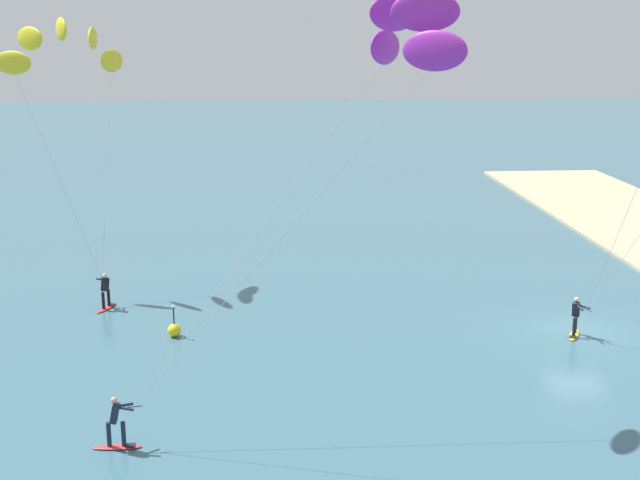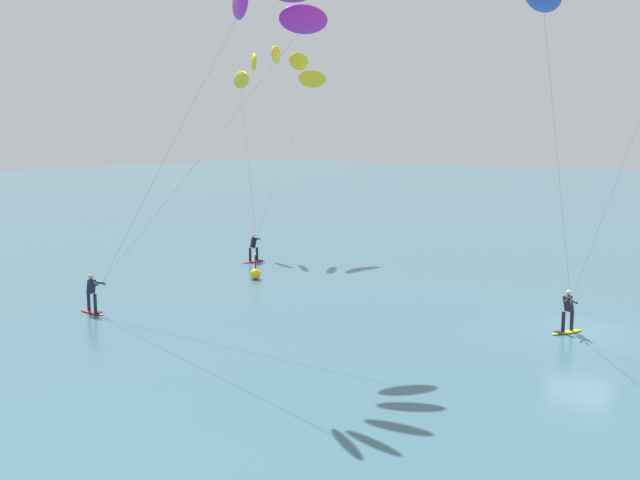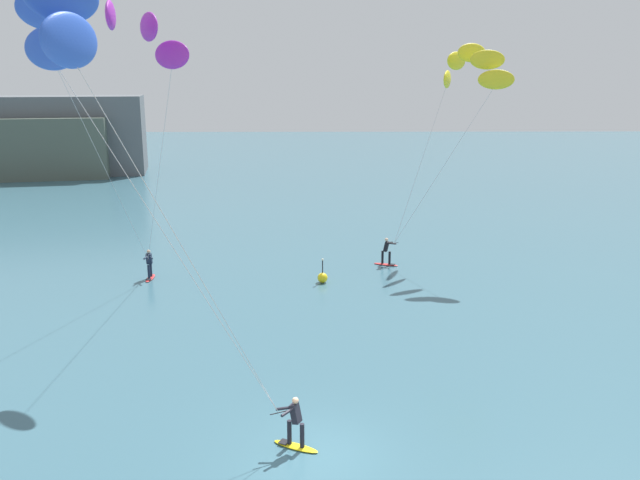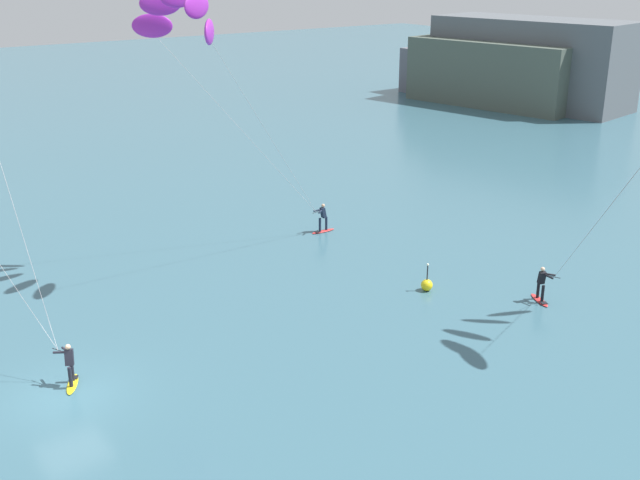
% 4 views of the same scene
% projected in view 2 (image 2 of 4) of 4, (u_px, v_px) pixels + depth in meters
% --- Properties ---
extents(ground_plane, '(240.00, 240.00, 0.00)m').
position_uv_depth(ground_plane, '(582.00, 331.00, 29.69)').
color(ground_plane, '#386070').
extents(kitesurfer_mid_water, '(7.76, 5.85, 12.94)m').
position_uv_depth(kitesurfer_mid_water, '(276.00, 73.00, 48.54)').
color(kitesurfer_mid_water, red).
rests_on(kitesurfer_mid_water, ground).
extents(kitesurfer_far_out, '(5.94, 10.89, 13.84)m').
position_uv_depth(kitesurfer_far_out, '(266.00, 4.00, 27.04)').
color(kitesurfer_far_out, red).
rests_on(kitesurfer_far_out, ground).
extents(marker_buoy, '(0.56, 0.56, 1.38)m').
position_uv_depth(marker_buoy, '(255.00, 274.00, 39.87)').
color(marker_buoy, yellow).
rests_on(marker_buoy, ground).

